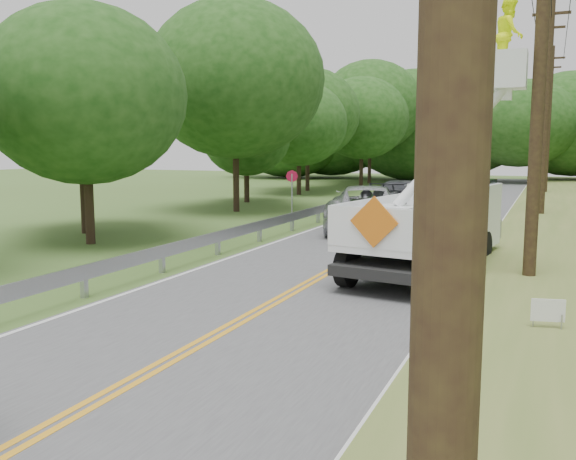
% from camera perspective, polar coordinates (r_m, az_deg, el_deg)
% --- Properties ---
extents(ground, '(140.00, 140.00, 0.00)m').
position_cam_1_polar(ground, '(9.13, -15.45, -14.11)').
color(ground, '#466128').
rests_on(ground, ground).
extents(road, '(7.20, 96.00, 0.03)m').
position_cam_1_polar(road, '(21.52, 8.40, -1.31)').
color(road, '#4E4D50').
rests_on(road, ground).
extents(guardrail, '(0.18, 48.00, 0.77)m').
position_cam_1_polar(guardrail, '(23.61, -0.47, 0.90)').
color(guardrail, '#A1A4AA').
rests_on(guardrail, ground).
extents(utility_poles, '(1.60, 43.30, 10.00)m').
position_cam_1_polar(utility_poles, '(23.67, 22.66, 11.77)').
color(utility_poles, black).
rests_on(utility_poles, ground).
extents(treeline_left, '(10.66, 54.54, 11.20)m').
position_cam_1_polar(treeline_left, '(40.32, 0.16, 11.34)').
color(treeline_left, '#332319').
rests_on(treeline_left, ground).
extents(treeline_horizon, '(57.31, 14.34, 11.23)m').
position_cam_1_polar(treeline_horizon, '(63.14, 18.20, 9.27)').
color(treeline_horizon, '#184211').
rests_on(treeline_horizon, ground).
extents(bucket_truck, '(4.00, 7.14, 6.73)m').
position_cam_1_polar(bucket_truck, '(17.37, 14.08, 1.47)').
color(bucket_truck, black).
rests_on(bucket_truck, road).
extents(suv_silver, '(4.57, 7.07, 1.81)m').
position_cam_1_polar(suv_silver, '(24.97, 7.27, 2.07)').
color(suv_silver, '#B1B2B7').
rests_on(suv_silver, road).
extents(suv_darkgrey, '(2.79, 5.66, 1.58)m').
position_cam_1_polar(suv_darkgrey, '(33.74, 10.70, 3.25)').
color(suv_darkgrey, '#383A40').
rests_on(suv_darkgrey, road).
extents(stop_sign_permanent, '(0.49, 0.18, 2.39)m').
position_cam_1_polar(stop_sign_permanent, '(25.83, 0.36, 3.75)').
color(stop_sign_permanent, '#A1A4AA').
rests_on(stop_sign_permanent, ground).
extents(yard_sign, '(0.55, 0.15, 0.80)m').
position_cam_1_polar(yard_sign, '(11.38, 22.92, -7.01)').
color(yard_sign, white).
rests_on(yard_sign, ground).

